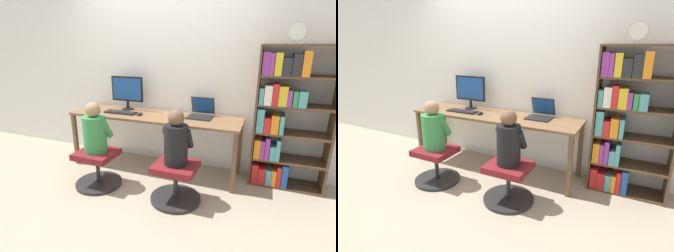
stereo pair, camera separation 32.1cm
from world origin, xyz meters
The scene contains 13 objects.
ground_plane centered at (0.00, 0.00, 0.00)m, with size 14.00×14.00×0.00m, color tan.
wall_back centered at (0.00, 0.67, 1.30)m, with size 10.00×0.05×2.60m.
desk centered at (0.00, 0.30, 0.69)m, with size 2.28×0.61×0.77m.
desktop_monitor centered at (-0.48, 0.46, 1.02)m, with size 0.49×0.17×0.47m.
laptop centered at (0.60, 0.43, 0.82)m, with size 0.30×0.33×0.25m.
keyboard centered at (-0.46, 0.23, 0.78)m, with size 0.44×0.15×0.03m.
computer_mouse_by_keyboard centered at (-0.17, 0.23, 0.78)m, with size 0.07×0.11×0.04m.
office_chair_left centered at (-0.46, -0.36, 0.23)m, with size 0.56×0.56×0.44m.
office_chair_right centered at (0.54, -0.34, 0.23)m, with size 0.56×0.56×0.44m.
person_at_monitor centered at (-0.46, -0.35, 0.69)m, with size 0.33×0.29×0.59m.
person_at_laptop centered at (0.54, -0.33, 0.70)m, with size 0.31×0.28×0.59m.
bookshelf centered at (1.56, 0.44, 0.82)m, with size 0.83×0.34×1.66m.
desk_clock centered at (1.59, 0.35, 1.77)m, with size 0.19×0.03×0.21m.
Camera 1 is at (1.39, -2.74, 1.64)m, focal length 28.00 mm.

